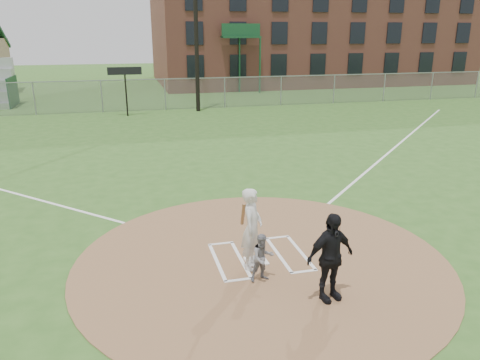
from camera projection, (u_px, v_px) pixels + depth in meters
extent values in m
plane|color=#305B1F|center=(262.00, 261.00, 10.58)|extent=(140.00, 140.00, 0.00)
cylinder|color=#8F6643|center=(262.00, 260.00, 10.58)|extent=(8.40, 8.40, 0.02)
cube|color=white|center=(256.00, 261.00, 10.50)|extent=(0.49, 0.49, 0.03)
cube|color=white|center=(396.00, 147.00, 21.00)|extent=(17.04, 17.04, 0.01)
imported|color=gray|center=(263.00, 258.00, 9.56)|extent=(0.55, 0.46, 1.03)
imported|color=black|center=(330.00, 257.00, 8.79)|extent=(1.10, 0.65, 1.76)
cube|color=white|center=(217.00, 262.00, 10.48)|extent=(0.08, 1.80, 0.01)
cube|color=white|center=(241.00, 259.00, 10.61)|extent=(0.08, 1.80, 0.01)
cube|color=white|center=(221.00, 244.00, 11.38)|extent=(0.62, 0.08, 0.01)
cube|color=white|center=(239.00, 280.00, 9.71)|extent=(0.62, 0.08, 0.01)
cube|color=white|center=(301.00, 252.00, 10.95)|extent=(0.08, 1.80, 0.01)
cube|color=white|center=(278.00, 254.00, 10.82)|extent=(0.08, 1.80, 0.01)
cube|color=white|center=(277.00, 237.00, 11.71)|extent=(0.62, 0.08, 0.01)
cube|color=white|center=(304.00, 272.00, 10.05)|extent=(0.62, 0.08, 0.01)
imported|color=silver|center=(252.00, 229.00, 10.01)|extent=(0.71, 0.79, 1.81)
cylinder|color=brown|center=(243.00, 214.00, 9.41)|extent=(0.17, 0.60, 0.70)
cube|color=slate|center=(165.00, 94.00, 30.60)|extent=(56.00, 0.03, 2.00)
cube|color=gray|center=(164.00, 79.00, 30.29)|extent=(56.00, 0.06, 0.06)
cube|color=gray|center=(165.00, 94.00, 30.60)|extent=(56.08, 0.08, 2.00)
cube|color=#194728|center=(13.00, 91.00, 32.14)|extent=(0.08, 3.20, 2.00)
cube|color=#9F5444|center=(306.00, 5.00, 47.14)|extent=(30.00, 16.00, 15.00)
cube|color=black|center=(341.00, 1.00, 39.70)|extent=(26.60, 0.10, 12.20)
cube|color=#194728|center=(241.00, 37.00, 37.95)|extent=(3.20, 1.00, 0.15)
cube|color=#194728|center=(239.00, 65.00, 39.09)|extent=(0.12, 0.12, 4.50)
cube|color=#194728|center=(260.00, 66.00, 38.57)|extent=(0.12, 0.12, 4.50)
cube|color=#194728|center=(241.00, 30.00, 37.78)|extent=(3.20, 0.08, 1.00)
cylinder|color=black|center=(196.00, 13.00, 28.62)|extent=(0.26, 0.26, 12.00)
cylinder|color=black|center=(126.00, 95.00, 28.26)|extent=(0.10, 0.10, 2.60)
cube|color=black|center=(125.00, 71.00, 27.83)|extent=(2.00, 0.10, 0.45)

